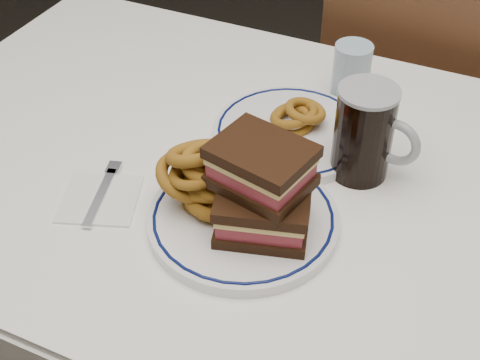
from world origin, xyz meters
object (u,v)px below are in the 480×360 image
at_px(chair_far, 412,110).
at_px(far_plate, 291,132).
at_px(beer_mug, 366,133).
at_px(main_plate, 243,219).
at_px(reuben_sandwich, 262,189).

relative_size(chair_far, far_plate, 3.39).
bearing_deg(far_plate, chair_far, 77.66).
height_order(chair_far, beer_mug, same).
relative_size(main_plate, reuben_sandwich, 1.75).
xyz_separation_m(chair_far, beer_mug, (0.01, -0.60, 0.34)).
bearing_deg(chair_far, beer_mug, -88.58).
height_order(chair_far, main_plate, chair_far).
relative_size(beer_mug, far_plate, 0.59).
bearing_deg(chair_far, main_plate, -97.74).
bearing_deg(main_plate, beer_mug, 57.26).
xyz_separation_m(main_plate, far_plate, (-0.01, 0.23, -0.00)).
xyz_separation_m(reuben_sandwich, far_plate, (-0.05, 0.24, -0.08)).
distance_m(beer_mug, far_plate, 0.16).
relative_size(chair_far, main_plate, 3.21).
relative_size(main_plate, beer_mug, 1.80).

